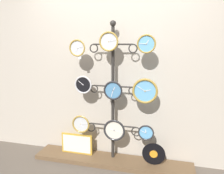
{
  "coord_description": "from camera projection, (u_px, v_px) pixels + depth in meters",
  "views": [
    {
      "loc": [
        0.7,
        -2.35,
        1.64
      ],
      "look_at": [
        0.0,
        0.36,
        1.08
      ],
      "focal_mm": 35.0,
      "sensor_mm": 36.0,
      "label": 1
    }
  ],
  "objects": [
    {
      "name": "clock_middle_right",
      "position": [
        145.0,
        91.0,
        2.7
      ],
      "size": [
        0.32,
        0.04,
        0.32
      ],
      "color": "#60A8DB"
    },
    {
      "name": "clock_middle_center",
      "position": [
        113.0,
        90.0,
        2.82
      ],
      "size": [
        0.25,
        0.04,
        0.25
      ],
      "color": "#4C84B2"
    },
    {
      "name": "clock_top_center",
      "position": [
        109.0,
        42.0,
        2.71
      ],
      "size": [
        0.25,
        0.04,
        0.25
      ],
      "color": "silver"
    },
    {
      "name": "clock_bottom_left",
      "position": [
        81.0,
        124.0,
        3.0
      ],
      "size": [
        0.25,
        0.04,
        0.25
      ],
      "color": "silver"
    },
    {
      "name": "clock_bottom_center",
      "position": [
        114.0,
        130.0,
        2.9
      ],
      "size": [
        0.29,
        0.04,
        0.29
      ],
      "color": "silver"
    },
    {
      "name": "display_stand",
      "position": [
        113.0,
        110.0,
        2.97
      ],
      "size": [
        0.78,
        0.34,
        1.93
      ],
      "color": "#282623",
      "rests_on": "ground_plane"
    },
    {
      "name": "picture_frame",
      "position": [
        77.0,
        144.0,
        3.17
      ],
      "size": [
        0.47,
        0.02,
        0.3
      ],
      "color": "gold",
      "rests_on": "low_shelf"
    },
    {
      "name": "clock_top_left",
      "position": [
        77.0,
        48.0,
        2.81
      ],
      "size": [
        0.22,
        0.04,
        0.22
      ],
      "color": "silver"
    },
    {
      "name": "vinyl_record",
      "position": [
        154.0,
        154.0,
        2.87
      ],
      "size": [
        0.3,
        0.01,
        0.3
      ],
      "color": "black",
      "rests_on": "low_shelf"
    },
    {
      "name": "low_shelf",
      "position": [
        112.0,
        161.0,
        3.05
      ],
      "size": [
        2.2,
        0.36,
        0.06
      ],
      "color": "brown",
      "rests_on": "ground_plane"
    },
    {
      "name": "price_tag_upper",
      "position": [
        80.0,
        58.0,
        2.83
      ],
      "size": [
        0.04,
        0.0,
        0.03
      ],
      "color": "white"
    },
    {
      "name": "clock_middle_left",
      "position": [
        83.0,
        85.0,
        2.92
      ],
      "size": [
        0.24,
        0.04,
        0.24
      ],
      "color": "black"
    },
    {
      "name": "clock_bottom_right",
      "position": [
        146.0,
        133.0,
        2.79
      ],
      "size": [
        0.21,
        0.04,
        0.21
      ],
      "color": "#60A8DB"
    },
    {
      "name": "shop_wall",
      "position": [
        116.0,
        61.0,
        2.99
      ],
      "size": [
        4.4,
        0.04,
        2.8
      ],
      "color": "#BCB2A3",
      "rests_on": "ground_plane"
    },
    {
      "name": "clock_top_right",
      "position": [
        146.0,
        44.0,
        2.58
      ],
      "size": [
        0.23,
        0.04,
        0.23
      ],
      "color": "#60A8DB"
    }
  ]
}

